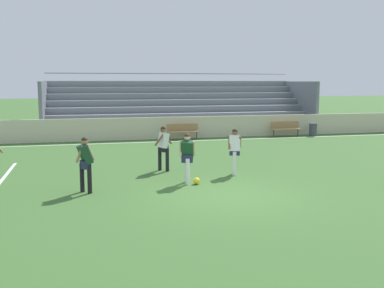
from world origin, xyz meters
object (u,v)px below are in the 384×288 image
at_px(bench_far_right, 286,127).
at_px(player_dark_trailing_run, 187,154).
at_px(bench_near_wall_gap, 183,130).
at_px(bleacher_stand, 181,105).
at_px(trash_bin, 313,129).
at_px(player_white_pressing_high, 163,145).
at_px(player_white_challenging, 235,148).
at_px(soccer_ball, 197,181).
at_px(player_dark_deep_cover, 85,160).

xyz_separation_m(bench_far_right, player_dark_trailing_run, (-8.58, -10.78, 0.41)).
bearing_deg(bench_near_wall_gap, bleacher_stand, 79.30).
distance_m(bench_far_right, trash_bin, 1.74).
bearing_deg(bleacher_stand, player_dark_trailing_run, -101.61).
bearing_deg(bench_far_right, trash_bin, -5.74).
distance_m(bench_far_right, player_dark_trailing_run, 13.78).
distance_m(bench_near_wall_gap, player_white_pressing_high, 8.99).
bearing_deg(bench_far_right, player_dark_trailing_run, -128.54).
xyz_separation_m(bench_near_wall_gap, trash_bin, (8.02, -0.17, -0.16)).
relative_size(trash_bin, player_white_pressing_high, 0.47).
relative_size(player_white_challenging, soccer_ball, 7.37).
xyz_separation_m(bench_far_right, player_white_pressing_high, (-8.96, -8.58, 0.43)).
height_order(bleacher_stand, soccer_ball, bleacher_stand).
bearing_deg(soccer_ball, player_white_pressing_high, 104.55).
bearing_deg(soccer_ball, trash_bin, 47.13).
distance_m(bench_far_right, player_white_pressing_high, 12.41).
distance_m(bench_near_wall_gap, player_dark_trailing_run, 11.02).
height_order(player_white_pressing_high, soccer_ball, player_white_pressing_high).
xyz_separation_m(player_white_challenging, soccer_ball, (-1.68, -1.15, -0.85)).
height_order(bleacher_stand, bench_far_right, bleacher_stand).
height_order(player_dark_trailing_run, player_white_pressing_high, player_white_pressing_high).
bearing_deg(bleacher_stand, bench_near_wall_gap, -100.70).
bearing_deg(trash_bin, player_white_pressing_high, -141.79).
bearing_deg(player_white_challenging, bleacher_stand, 85.33).
distance_m(bleacher_stand, soccer_ball, 15.53).
distance_m(player_white_challenging, player_dark_deep_cover, 5.30).
bearing_deg(trash_bin, player_white_challenging, -130.88).
height_order(player_dark_trailing_run, player_dark_deep_cover, player_dark_deep_cover).
bearing_deg(bench_far_right, soccer_ball, -127.13).
xyz_separation_m(player_white_challenging, player_white_pressing_high, (-2.30, 1.27, 0.01)).
relative_size(player_dark_deep_cover, player_white_pressing_high, 1.01).
bearing_deg(trash_bin, player_dark_trailing_run, -134.18).
bearing_deg(player_dark_deep_cover, bench_far_right, 43.76).
relative_size(bleacher_stand, soccer_ball, 78.48).
relative_size(player_white_challenging, player_white_pressing_high, 0.99).
distance_m(bench_near_wall_gap, player_white_challenging, 9.87).
bearing_deg(player_dark_trailing_run, trash_bin, 45.82).
bearing_deg(player_dark_trailing_run, player_white_challenging, 25.63).
bearing_deg(bleacher_stand, player_dark_deep_cover, -112.05).
distance_m(bleacher_stand, trash_bin, 8.54).
distance_m(bleacher_stand, player_white_challenging, 14.10).
bearing_deg(player_white_challenging, player_dark_trailing_run, -154.37).
xyz_separation_m(bench_near_wall_gap, player_white_pressing_high, (-2.66, -8.58, 0.43)).
xyz_separation_m(player_dark_deep_cover, soccer_ball, (3.44, 0.26, -0.87)).
distance_m(bleacher_stand, bench_far_right, 7.01).
height_order(bleacher_stand, player_white_pressing_high, bleacher_stand).
bearing_deg(soccer_ball, bench_near_wall_gap, 79.54).
height_order(bench_far_right, trash_bin, bench_far_right).
relative_size(bleacher_stand, trash_bin, 22.38).
distance_m(bench_far_right, player_dark_deep_cover, 16.30).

